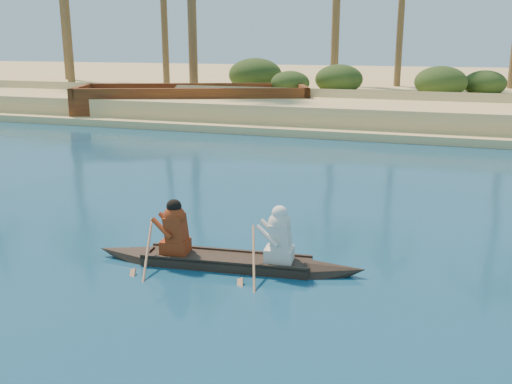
% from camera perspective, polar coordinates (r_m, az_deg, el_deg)
% --- Properties ---
extents(sandy_embankment, '(150.00, 51.00, 1.50)m').
position_cam_1_polar(sandy_embankment, '(51.68, 5.75, 10.52)').
color(sandy_embankment, '#E1C97F').
rests_on(sandy_embankment, ground).
extents(shrub_cluster, '(100.00, 6.00, 2.40)m').
position_cam_1_polar(shrub_cluster, '(36.88, 0.08, 9.97)').
color(shrub_cluster, '#233915').
rests_on(shrub_cluster, ground).
extents(canoe, '(5.48, 1.35, 1.50)m').
position_cam_1_polar(canoe, '(11.25, -2.99, -6.04)').
color(canoe, '#2F221A').
rests_on(canoe, ground).
extents(barge_mid, '(13.79, 8.81, 2.18)m').
position_cam_1_polar(barge_mid, '(33.66, -6.32, 8.68)').
color(barge_mid, brown).
rests_on(barge_mid, ground).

